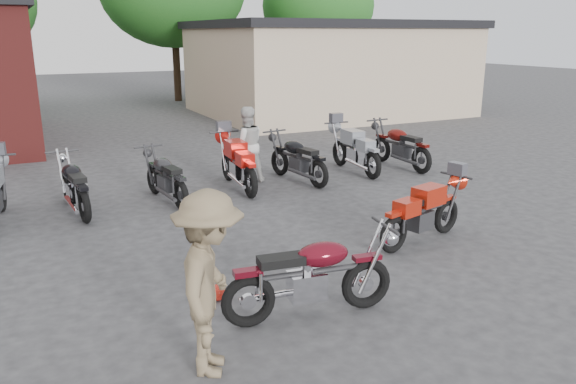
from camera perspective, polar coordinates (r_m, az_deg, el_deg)
name	(u,v)px	position (r m, az deg, el deg)	size (l,w,h in m)	color
ground	(338,285)	(7.78, 5.09, -9.38)	(90.00, 90.00, 0.00)	#313133
stucco_building	(326,71)	(24.33, 3.89, 12.17)	(10.00, 8.00, 3.50)	tan
tree_2	(174,9)	(29.04, -11.54, 17.74)	(7.04, 7.04, 8.80)	#17591C
tree_3	(318,23)	(32.09, 3.04, 16.74)	(6.08, 6.08, 7.60)	#17591C
vintage_motorcycle	(313,271)	(6.71, 2.53, -7.99)	(2.07, 0.68, 1.20)	#530A15
sportbike	(424,210)	(9.34, 13.61, -1.74)	(1.91, 0.63, 1.11)	#B4210F
helmet	(218,292)	(7.36, -7.16, -10.09)	(0.23, 0.23, 0.21)	#AE1C12
person_light	(246,145)	(12.80, -4.24, 4.81)	(0.84, 0.65, 1.73)	beige
person_tan	(210,284)	(5.61, -7.94, -9.23)	(1.22, 0.70, 1.89)	#7B684C
row_bike_2	(74,183)	(11.35, -20.92, 0.89)	(2.00, 0.66, 1.16)	black
row_bike_3	(165,174)	(11.56, -12.36, 1.75)	(1.94, 0.64, 1.12)	black
row_bike_4	(238,161)	(12.28, -5.14, 3.19)	(2.16, 0.71, 1.25)	red
row_bike_5	(297,156)	(12.86, 0.94, 3.66)	(2.03, 0.67, 1.18)	black
row_bike_6	(355,147)	(13.83, 6.81, 4.53)	(2.12, 0.70, 1.23)	#8E929B
row_bike_7	(400,143)	(14.51, 11.32, 4.86)	(2.11, 0.70, 1.23)	#540D0A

